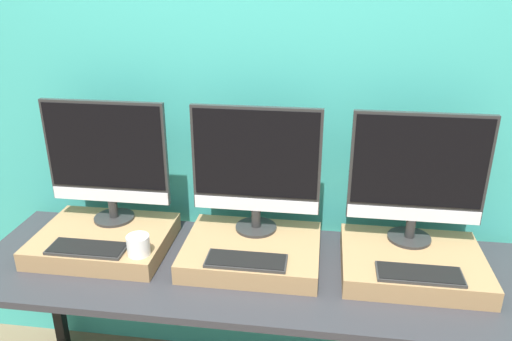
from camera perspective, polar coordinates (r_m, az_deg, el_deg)
wall_back at (r=2.23m, az=0.86°, el=6.24°), size 8.00×0.04×2.60m
workbench at (r=2.10m, az=-0.70°, el=-12.56°), size 2.27×0.70×0.78m
wooden_riser_left at (r=2.27m, az=-16.96°, el=-7.62°), size 0.55×0.44×0.08m
monitor_left at (r=2.22m, az=-16.68°, el=1.45°), size 0.53×0.18×0.54m
keyboard_left at (r=2.13m, az=-18.71°, el=-8.43°), size 0.31×0.12×0.01m
mug at (r=2.03m, az=-13.30°, el=-8.30°), size 0.09×0.09×0.08m
wooden_riser_center at (r=2.09m, az=-0.47°, el=-9.20°), size 0.55×0.44×0.08m
monitor_center at (r=2.05m, az=-0.01°, el=0.62°), size 0.53×0.18×0.54m
keyboard_center at (r=1.94m, az=-1.13°, el=-10.26°), size 0.31×0.12×0.01m
wooden_riser_right at (r=2.11m, az=17.40°, el=-10.06°), size 0.55×0.44×0.08m
monitor_right at (r=2.07m, az=17.99°, el=-0.34°), size 0.53×0.18×0.54m
keyboard_right at (r=1.96m, az=18.18°, el=-11.18°), size 0.31×0.12×0.01m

